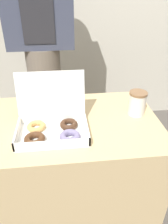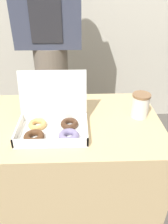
% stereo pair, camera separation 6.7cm
% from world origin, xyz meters
% --- Properties ---
extents(ground_plane, '(14.00, 14.00, 0.00)m').
position_xyz_m(ground_plane, '(0.00, 0.00, 0.00)').
color(ground_plane, '#4C4742').
extents(table, '(0.93, 0.61, 0.71)m').
position_xyz_m(table, '(0.00, 0.00, 0.35)').
color(table, tan).
rests_on(table, ground_plane).
extents(donut_box, '(0.33, 0.27, 0.26)m').
position_xyz_m(donut_box, '(-0.09, -0.09, 0.75)').
color(donut_box, white).
rests_on(donut_box, table).
extents(coffee_cup, '(0.09, 0.09, 0.13)m').
position_xyz_m(coffee_cup, '(0.36, 0.03, 0.77)').
color(coffee_cup, silver).
rests_on(coffee_cup, table).
extents(person_customer, '(0.44, 0.24, 1.80)m').
position_xyz_m(person_customer, '(-0.15, 0.58, 0.99)').
color(person_customer, '#665B51').
rests_on(person_customer, ground_plane).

